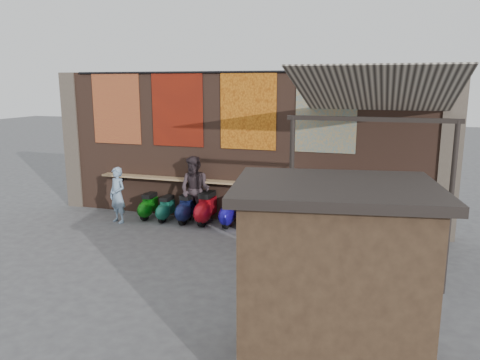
{
  "coord_description": "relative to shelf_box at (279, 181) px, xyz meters",
  "views": [
    {
      "loc": [
        3.82,
        -9.16,
        3.71
      ],
      "look_at": [
        0.49,
        1.2,
        1.44
      ],
      "focal_mm": 35.0,
      "sensor_mm": 36.0,
      "label": 1
    }
  ],
  "objects": [
    {
      "name": "ground",
      "position": [
        -1.19,
        -2.3,
        -1.24
      ],
      "size": [
        70.0,
        70.0,
        0.0
      ],
      "primitive_type": "plane",
      "color": "#474749",
      "rests_on": "ground"
    },
    {
      "name": "brick_wall",
      "position": [
        -1.19,
        0.4,
        0.76
      ],
      "size": [
        10.0,
        0.4,
        4.0
      ],
      "primitive_type": "cube",
      "color": "brown",
      "rests_on": "ground"
    },
    {
      "name": "pier_left",
      "position": [
        -6.39,
        0.4,
        0.76
      ],
      "size": [
        0.5,
        0.5,
        4.0
      ],
      "primitive_type": "cube",
      "color": "#4C4238",
      "rests_on": "ground"
    },
    {
      "name": "pier_right",
      "position": [
        4.01,
        0.4,
        0.76
      ],
      "size": [
        0.5,
        0.5,
        4.0
      ],
      "primitive_type": "cube",
      "color": "#4C4238",
      "rests_on": "ground"
    },
    {
      "name": "eating_counter",
      "position": [
        -1.19,
        0.03,
        -0.14
      ],
      "size": [
        8.0,
        0.32,
        0.05
      ],
      "primitive_type": "cube",
      "color": "#9E7A51",
      "rests_on": "brick_wall"
    },
    {
      "name": "shelf_box",
      "position": [
        0.0,
        0.0,
        0.0
      ],
      "size": [
        0.63,
        0.28,
        0.23
      ],
      "primitive_type": "cube",
      "color": "white",
      "rests_on": "eating_counter"
    },
    {
      "name": "tapestry_redgold",
      "position": [
        -4.79,
        0.18,
        1.76
      ],
      "size": [
        1.5,
        0.02,
        2.0
      ],
      "primitive_type": "cube",
      "color": "maroon",
      "rests_on": "brick_wall"
    },
    {
      "name": "tapestry_sun",
      "position": [
        -2.89,
        0.18,
        1.76
      ],
      "size": [
        1.5,
        0.02,
        2.0
      ],
      "primitive_type": "cube",
      "color": "red",
      "rests_on": "brick_wall"
    },
    {
      "name": "tapestry_orange",
      "position": [
        -0.89,
        0.18,
        1.76
      ],
      "size": [
        1.5,
        0.02,
        2.0
      ],
      "primitive_type": "cube",
      "color": "orange",
      "rests_on": "brick_wall"
    },
    {
      "name": "tapestry_multi",
      "position": [
        1.11,
        0.18,
        1.76
      ],
      "size": [
        1.5,
        0.02,
        2.0
      ],
      "primitive_type": "cube",
      "color": "teal",
      "rests_on": "brick_wall"
    },
    {
      "name": "hang_rail",
      "position": [
        -1.19,
        0.17,
        2.74
      ],
      "size": [
        9.5,
        0.06,
        0.06
      ],
      "primitive_type": "cylinder",
      "rotation": [
        0.0,
        1.57,
        0.0
      ],
      "color": "black",
      "rests_on": "brick_wall"
    },
    {
      "name": "scooter_stool_0",
      "position": [
        -3.62,
        -0.29,
        -0.89
      ],
      "size": [
        0.33,
        0.73,
        0.7
      ],
      "primitive_type": null,
      "color": "#0D5F0E",
      "rests_on": "ground"
    },
    {
      "name": "scooter_stool_1",
      "position": [
        -3.07,
        -0.34,
        -0.9
      ],
      "size": [
        0.32,
        0.7,
        0.67
      ],
      "primitive_type": null,
      "color": "#175E4B",
      "rests_on": "ground"
    },
    {
      "name": "scooter_stool_2",
      "position": [
        -2.47,
        -0.31,
        -0.85
      ],
      "size": [
        0.37,
        0.81,
        0.77
      ],
      "primitive_type": null,
      "color": "#121945",
      "rests_on": "ground"
    },
    {
      "name": "scooter_stool_3",
      "position": [
        -1.91,
        -0.28,
        -0.81
      ],
      "size": [
        0.4,
        0.89,
        0.85
      ],
      "primitive_type": null,
      "color": "#AB0D18",
      "rests_on": "ground"
    },
    {
      "name": "scooter_stool_4",
      "position": [
        -1.26,
        -0.27,
        -0.86
      ],
      "size": [
        0.36,
        0.8,
        0.76
      ],
      "primitive_type": null,
      "color": "#160D95",
      "rests_on": "ground"
    },
    {
      "name": "scooter_stool_5",
      "position": [
        -0.72,
        -0.26,
        -0.84
      ],
      "size": [
        0.38,
        0.84,
        0.79
      ],
      "primitive_type": null,
      "color": "maroon",
      "rests_on": "ground"
    },
    {
      "name": "scooter_stool_6",
      "position": [
        -0.11,
        -0.34,
        -0.83
      ],
      "size": [
        0.38,
        0.85,
        0.81
      ],
      "primitive_type": null,
      "color": "black",
      "rests_on": "ground"
    },
    {
      "name": "scooter_stool_7",
      "position": [
        0.45,
        -0.34,
        -0.81
      ],
      "size": [
        0.4,
        0.89,
        0.85
      ],
      "primitive_type": null,
      "color": "#0E148C",
      "rests_on": "ground"
    },
    {
      "name": "scooter_stool_8",
      "position": [
        1.02,
        -0.29,
        -0.86
      ],
      "size": [
        0.36,
        0.79,
        0.75
      ],
      "primitive_type": null,
      "color": "navy",
      "rests_on": "ground"
    },
    {
      "name": "scooter_stool_9",
      "position": [
        1.67,
        -0.31,
        -0.85
      ],
      "size": [
        0.37,
        0.81,
        0.77
      ],
      "primitive_type": null,
      "color": "maroon",
      "rests_on": "ground"
    },
    {
      "name": "diner_left",
      "position": [
        -4.23,
        -0.86,
        -0.48
      ],
      "size": [
        0.65,
        0.54,
        1.51
      ],
      "primitive_type": "imported",
      "rotation": [
        0.0,
        0.0,
        -0.38
      ],
      "color": "#829FBE",
      "rests_on": "ground"
    },
    {
      "name": "diner_right",
      "position": [
        -2.21,
        -0.3,
        -0.33
      ],
      "size": [
        0.97,
        0.8,
        1.81
      ],
      "primitive_type": "imported",
      "rotation": [
        0.0,
        0.0,
        -0.13
      ],
      "color": "#34282D",
      "rests_on": "ground"
    },
    {
      "name": "shopper_navy",
      "position": [
        0.89,
        -1.37,
        -0.41
      ],
      "size": [
        1.0,
        0.47,
        1.66
      ],
      "primitive_type": "imported",
      "rotation": [
        0.0,
        0.0,
        3.21
      ],
      "color": "black",
      "rests_on": "ground"
    },
    {
      "name": "shopper_grey",
      "position": [
        2.67,
        -2.34,
        -0.35
      ],
      "size": [
        1.25,
        0.87,
        1.77
      ],
      "primitive_type": "imported",
      "rotation": [
        0.0,
        0.0,
        2.94
      ],
      "color": "#59585D",
      "rests_on": "ground"
    },
    {
      "name": "shopper_tan",
      "position": [
        0.2,
        -2.37,
        -0.44
      ],
      "size": [
        0.86,
        0.93,
        1.59
      ],
      "primitive_type": "imported",
      "rotation": [
        0.0,
        0.0,
        0.96
      ],
      "color": "#8A5F58",
      "rests_on": "ground"
    },
    {
      "name": "market_stall",
      "position": [
        2.05,
        -5.82,
        -0.04
      ],
      "size": [
        2.45,
        2.0,
        2.39
      ],
      "primitive_type": "cube",
      "rotation": [
        0.0,
        0.0,
        0.17
      ],
      "color": "black",
      "rests_on": "ground"
    },
    {
      "name": "stall_roof",
      "position": [
        2.05,
        -5.82,
        1.21
      ],
      "size": [
        2.75,
        2.29,
        0.12
      ],
      "primitive_type": "cube",
      "rotation": [
        0.0,
        0.0,
        0.17
      ],
      "color": "black",
      "rests_on": "market_stall"
    },
    {
      "name": "stall_sign",
      "position": [
        1.9,
        -4.98,
        0.49
      ],
      "size": [
        1.19,
        0.24,
        0.5
      ],
      "primitive_type": "cube",
      "rotation": [
        0.0,
        0.0,
        0.17
      ],
      "color": "gold",
      "rests_on": "market_stall"
    },
    {
      "name": "stall_shelf",
      "position": [
        1.9,
        -4.98,
        -0.37
      ],
      "size": [
        1.82,
        0.4,
        0.06
      ],
      "primitive_type": "cube",
      "rotation": [
        0.0,
        0.0,
        0.17
      ],
      "color": "#473321",
      "rests_on": "market_stall"
    },
    {
      "name": "awning_canvas",
      "position": [
        2.31,
        -1.4,
        2.31
      ],
      "size": [
        3.2,
        3.28,
        0.97
      ],
      "primitive_type": "cube",
      "rotation": [
        -0.28,
        0.0,
        0.0
      ],
      "color": "beige",
      "rests_on": "brick_wall"
    },
    {
      "name": "awning_ledger",
      "position": [
        2.31,
        0.19,
        2.71
      ],
      "size": [
        3.3,
        0.08,
        0.12
      ],
      "primitive_type": "cube",
      "color": "#33261C",
      "rests_on": "brick_wall"
    },
    {
      "name": "awning_header",
      "position": [
        2.31,
        -2.9,
        1.84
      ],
      "size": [
        3.0,
        0.08,
        0.08
      ],
      "primitive_type": "cube",
      "color": "black",
      "rests_on": "awning_post_left"
    },
    {
      "name": "awning_post_left",
      "position": [
        0.91,
        -2.9,
        0.31
      ],
      "size": [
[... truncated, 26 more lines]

